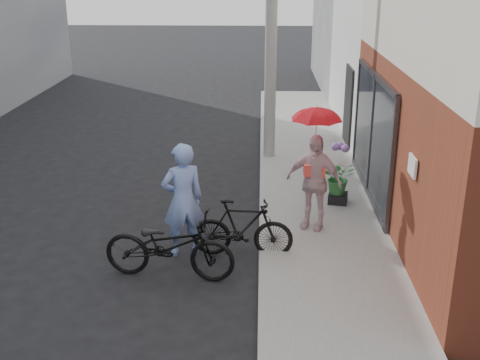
# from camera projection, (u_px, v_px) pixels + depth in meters

# --- Properties ---
(ground) EXTENTS (80.00, 80.00, 0.00)m
(ground) POSITION_uv_depth(u_px,v_px,m) (203.00, 276.00, 9.51)
(ground) COLOR black
(ground) RESTS_ON ground
(sidewalk) EXTENTS (2.20, 24.00, 0.12)m
(sidewalk) POSITION_uv_depth(u_px,v_px,m) (324.00, 223.00, 11.30)
(sidewalk) COLOR gray
(sidewalk) RESTS_ON ground
(curb) EXTENTS (0.12, 24.00, 0.12)m
(curb) POSITION_uv_depth(u_px,v_px,m) (263.00, 222.00, 11.34)
(curb) COLOR #9E9E99
(curb) RESTS_ON ground
(utility_pole) EXTENTS (0.28, 0.28, 7.00)m
(utility_pole) POSITION_uv_depth(u_px,v_px,m) (271.00, 16.00, 13.92)
(utility_pole) COLOR #9E9E99
(utility_pole) RESTS_ON ground
(officer) EXTENTS (0.84, 0.71, 1.96)m
(officer) POSITION_uv_depth(u_px,v_px,m) (183.00, 200.00, 9.94)
(officer) COLOR #7B97DB
(officer) RESTS_ON ground
(bike_left) EXTENTS (2.15, 0.99, 1.09)m
(bike_left) POSITION_uv_depth(u_px,v_px,m) (169.00, 246.00, 9.32)
(bike_left) COLOR black
(bike_left) RESTS_ON ground
(bike_right) EXTENTS (1.72, 0.57, 1.02)m
(bike_right) POSITION_uv_depth(u_px,v_px,m) (242.00, 228.00, 10.01)
(bike_right) COLOR black
(bike_right) RESTS_ON ground
(kimono_woman) EXTENTS (1.11, 0.80, 1.75)m
(kimono_woman) POSITION_uv_depth(u_px,v_px,m) (314.00, 182.00, 10.72)
(kimono_woman) COLOR beige
(kimono_woman) RESTS_ON sidewalk
(parasol) EXTENTS (0.86, 0.86, 0.76)m
(parasol) POSITION_uv_depth(u_px,v_px,m) (317.00, 113.00, 10.29)
(parasol) COLOR red
(parasol) RESTS_ON kimono_woman
(planter) EXTENTS (0.44, 0.44, 0.19)m
(planter) POSITION_uv_depth(u_px,v_px,m) (338.00, 198.00, 12.09)
(planter) COLOR black
(planter) RESTS_ON sidewalk
(potted_plant) EXTENTS (0.62, 0.54, 0.69)m
(potted_plant) POSITION_uv_depth(u_px,v_px,m) (339.00, 177.00, 11.94)
(potted_plant) COLOR #2D7136
(potted_plant) RESTS_ON planter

